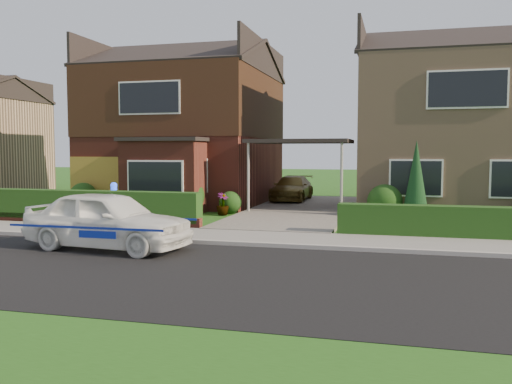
% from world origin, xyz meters
% --- Properties ---
extents(ground, '(120.00, 120.00, 0.00)m').
position_xyz_m(ground, '(0.00, 0.00, 0.00)').
color(ground, '#204D14').
rests_on(ground, ground).
extents(road, '(60.00, 6.00, 0.02)m').
position_xyz_m(road, '(0.00, 0.00, 0.00)').
color(road, black).
rests_on(road, ground).
extents(kerb, '(60.00, 0.16, 0.12)m').
position_xyz_m(kerb, '(0.00, 3.05, 0.06)').
color(kerb, '#9E9993').
rests_on(kerb, ground).
extents(sidewalk, '(60.00, 2.00, 0.10)m').
position_xyz_m(sidewalk, '(0.00, 4.10, 0.05)').
color(sidewalk, slate).
rests_on(sidewalk, ground).
extents(grass_verge, '(60.00, 4.00, 0.01)m').
position_xyz_m(grass_verge, '(0.00, -5.00, 0.00)').
color(grass_verge, '#204D14').
rests_on(grass_verge, ground).
extents(driveway, '(3.80, 12.00, 0.12)m').
position_xyz_m(driveway, '(0.00, 11.00, 0.06)').
color(driveway, '#666059').
rests_on(driveway, ground).
extents(house_left, '(7.50, 9.53, 7.25)m').
position_xyz_m(house_left, '(-5.78, 13.90, 3.81)').
color(house_left, maroon).
rests_on(house_left, ground).
extents(house_right, '(7.50, 8.06, 7.25)m').
position_xyz_m(house_right, '(5.80, 13.99, 3.66)').
color(house_right, tan).
rests_on(house_right, ground).
extents(carport_link, '(3.80, 3.00, 2.77)m').
position_xyz_m(carport_link, '(0.00, 10.95, 2.66)').
color(carport_link, black).
rests_on(carport_link, ground).
extents(garage_door, '(2.20, 0.10, 2.10)m').
position_xyz_m(garage_door, '(-8.25, 9.96, 1.05)').
color(garage_door, brown).
rests_on(garage_door, ground).
extents(dwarf_wall, '(7.70, 0.25, 0.36)m').
position_xyz_m(dwarf_wall, '(-5.80, 5.30, 0.18)').
color(dwarf_wall, maroon).
rests_on(dwarf_wall, ground).
extents(hedge_left, '(7.50, 0.55, 0.90)m').
position_xyz_m(hedge_left, '(-5.80, 5.45, 0.00)').
color(hedge_left, black).
rests_on(hedge_left, ground).
extents(hedge_right, '(7.50, 0.55, 0.80)m').
position_xyz_m(hedge_right, '(5.80, 5.35, 0.00)').
color(hedge_right, black).
rests_on(hedge_right, ground).
extents(shrub_left_far, '(1.08, 1.08, 1.08)m').
position_xyz_m(shrub_left_far, '(-8.50, 9.50, 0.54)').
color(shrub_left_far, black).
rests_on(shrub_left_far, ground).
extents(shrub_left_mid, '(1.32, 1.32, 1.32)m').
position_xyz_m(shrub_left_mid, '(-4.00, 9.30, 0.66)').
color(shrub_left_mid, black).
rests_on(shrub_left_mid, ground).
extents(shrub_left_near, '(0.84, 0.84, 0.84)m').
position_xyz_m(shrub_left_near, '(-2.40, 9.60, 0.42)').
color(shrub_left_near, black).
rests_on(shrub_left_near, ground).
extents(shrub_right_near, '(1.20, 1.20, 1.20)m').
position_xyz_m(shrub_right_near, '(3.20, 9.40, 0.60)').
color(shrub_right_near, black).
rests_on(shrub_right_near, ground).
extents(conifer_a, '(0.90, 0.90, 2.60)m').
position_xyz_m(conifer_a, '(4.20, 9.20, 1.30)').
color(conifer_a, black).
rests_on(conifer_a, ground).
extents(police_car, '(3.74, 4.23, 1.55)m').
position_xyz_m(police_car, '(-2.99, 1.84, 0.69)').
color(police_car, white).
rests_on(police_car, ground).
extents(driveway_car, '(1.55, 3.72, 1.08)m').
position_xyz_m(driveway_car, '(-1.00, 14.46, 0.66)').
color(driveway_car, brown).
rests_on(driveway_car, driveway).
extents(potted_plant_a, '(0.42, 0.29, 0.79)m').
position_xyz_m(potted_plant_a, '(-9.00, 9.00, 0.40)').
color(potted_plant_a, gray).
rests_on(potted_plant_a, ground).
extents(potted_plant_b, '(0.56, 0.52, 0.81)m').
position_xyz_m(potted_plant_b, '(-8.10, 8.91, 0.40)').
color(potted_plant_b, gray).
rests_on(potted_plant_b, ground).
extents(potted_plant_c, '(0.61, 0.61, 0.81)m').
position_xyz_m(potted_plant_c, '(-2.50, 9.00, 0.40)').
color(potted_plant_c, gray).
rests_on(potted_plant_c, ground).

